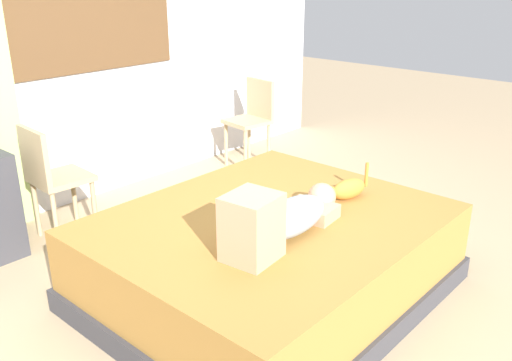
{
  "coord_description": "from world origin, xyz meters",
  "views": [
    {
      "loc": [
        -2.21,
        -1.77,
        1.88
      ],
      "look_at": [
        0.14,
        0.33,
        0.67
      ],
      "focal_mm": 38.76,
      "sensor_mm": 36.0,
      "label": 1
    }
  ],
  "objects_px": {
    "cat": "(346,189)",
    "chair_by_desk": "(51,174)",
    "bed": "(270,256)",
    "chair_spare": "(253,116)",
    "person_lying": "(282,218)"
  },
  "relations": [
    {
      "from": "chair_by_desk",
      "to": "cat",
      "type": "bearing_deg",
      "value": -61.24
    },
    {
      "from": "bed",
      "to": "person_lying",
      "type": "bearing_deg",
      "value": -125.06
    },
    {
      "from": "cat",
      "to": "chair_by_desk",
      "type": "bearing_deg",
      "value": 118.76
    },
    {
      "from": "chair_spare",
      "to": "bed",
      "type": "bearing_deg",
      "value": -135.43
    },
    {
      "from": "bed",
      "to": "chair_spare",
      "type": "distance_m",
      "value": 2.43
    },
    {
      "from": "person_lying",
      "to": "chair_spare",
      "type": "height_order",
      "value": "chair_spare"
    },
    {
      "from": "chair_by_desk",
      "to": "chair_spare",
      "type": "xyz_separation_m",
      "value": [
        2.2,
        0.05,
        0.0
      ]
    },
    {
      "from": "bed",
      "to": "chair_spare",
      "type": "height_order",
      "value": "chair_spare"
    },
    {
      "from": "bed",
      "to": "cat",
      "type": "height_order",
      "value": "cat"
    },
    {
      "from": "bed",
      "to": "chair_by_desk",
      "type": "distance_m",
      "value": 1.73
    },
    {
      "from": "cat",
      "to": "chair_by_desk",
      "type": "relative_size",
      "value": 0.41
    },
    {
      "from": "bed",
      "to": "chair_by_desk",
      "type": "xyz_separation_m",
      "value": [
        -0.48,
        1.64,
        0.25
      ]
    },
    {
      "from": "person_lying",
      "to": "chair_spare",
      "type": "distance_m",
      "value": 2.68
    },
    {
      "from": "bed",
      "to": "person_lying",
      "type": "height_order",
      "value": "person_lying"
    },
    {
      "from": "cat",
      "to": "chair_by_desk",
      "type": "height_order",
      "value": "chair_by_desk"
    }
  ]
}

